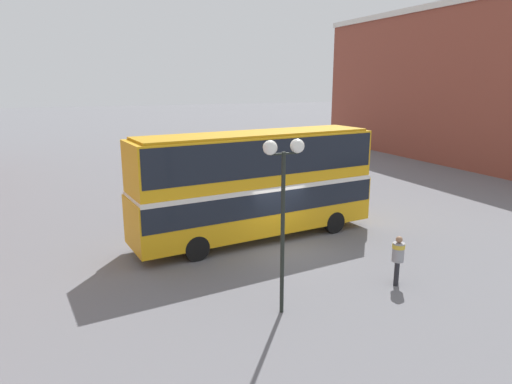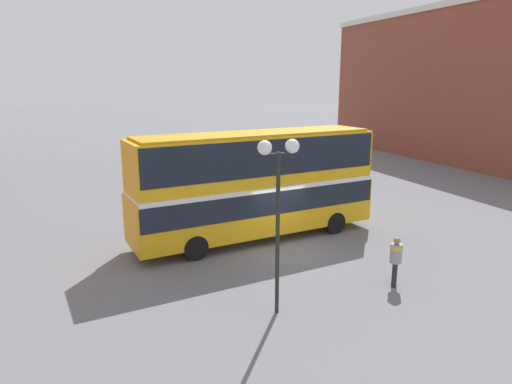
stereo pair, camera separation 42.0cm
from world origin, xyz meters
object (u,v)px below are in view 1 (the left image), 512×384
parked_car_kerb_far (176,163)px  parked_car_kerb_near (302,159)px  street_lamp_twin_globe (283,177)px  pedestrian_foreground (398,255)px  double_decker_bus (256,179)px

parked_car_kerb_far → parked_car_kerb_near: bearing=173.5°
parked_car_kerb_near → street_lamp_twin_globe: bearing=-108.5°
parked_car_kerb_far → street_lamp_twin_globe: street_lamp_twin_globe is taller
parked_car_kerb_far → street_lamp_twin_globe: (-1.93, -22.11, 3.34)m
pedestrian_foreground → parked_car_kerb_near: (7.12, 19.89, -0.25)m
parked_car_kerb_near → parked_car_kerb_far: parked_car_kerb_far is taller
double_decker_bus → parked_car_kerb_near: size_ratio=2.46×
double_decker_bus → pedestrian_foreground: bearing=-73.9°
parked_car_kerb_far → street_lamp_twin_globe: 22.45m
double_decker_bus → parked_car_kerb_far: (0.04, 15.64, -1.85)m
pedestrian_foreground → parked_car_kerb_near: pedestrian_foreground is taller
parked_car_kerb_near → pedestrian_foreground: bearing=-98.1°
pedestrian_foreground → street_lamp_twin_globe: (-4.51, -0.23, 3.12)m
double_decker_bus → street_lamp_twin_globe: (-1.89, -6.47, 1.49)m
parked_car_kerb_near → parked_car_kerb_far: bearing=179.9°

